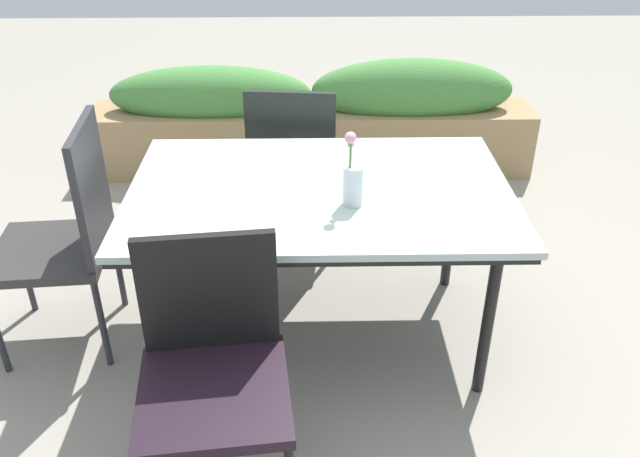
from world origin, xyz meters
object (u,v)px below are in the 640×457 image
object	(u,v)px
flower_vase	(353,180)
planter_box	(314,119)
chair_end_left	(68,230)
chair_far_side	(294,155)
chair_near_left	(213,362)
dining_table	(320,199)

from	to	relation	value
flower_vase	planter_box	world-z (taller)	flower_vase
chair_end_left	chair_far_side	bearing A→B (deg)	-54.43
chair_end_left	flower_vase	world-z (taller)	flower_vase
chair_far_side	chair_end_left	bearing A→B (deg)	-134.23
chair_near_left	planter_box	bearing A→B (deg)	-104.07
planter_box	flower_vase	bearing A→B (deg)	-86.13
dining_table	flower_vase	bearing A→B (deg)	-49.61
dining_table	chair_end_left	distance (m)	1.03
chair_end_left	dining_table	bearing A→B (deg)	-95.02
chair_far_side	planter_box	xyz separation A→B (m)	(0.11, 0.93, -0.18)
chair_near_left	planter_box	size ratio (longest dim) A/B	0.32
planter_box	chair_end_left	bearing A→B (deg)	-120.89
flower_vase	chair_far_side	bearing A→B (deg)	104.41
dining_table	chair_near_left	distance (m)	0.86
chair_near_left	chair_far_side	bearing A→B (deg)	-104.73
dining_table	chair_far_side	world-z (taller)	chair_far_side
dining_table	chair_end_left	xyz separation A→B (m)	(-1.03, 0.01, -0.14)
dining_table	chair_end_left	world-z (taller)	chair_end_left
flower_vase	planter_box	xyz separation A→B (m)	(-0.13, 1.85, -0.49)
dining_table	chair_near_left	size ratio (longest dim) A/B	1.66
chair_end_left	flower_vase	size ratio (longest dim) A/B	3.37
chair_far_side	flower_vase	world-z (taller)	flower_vase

